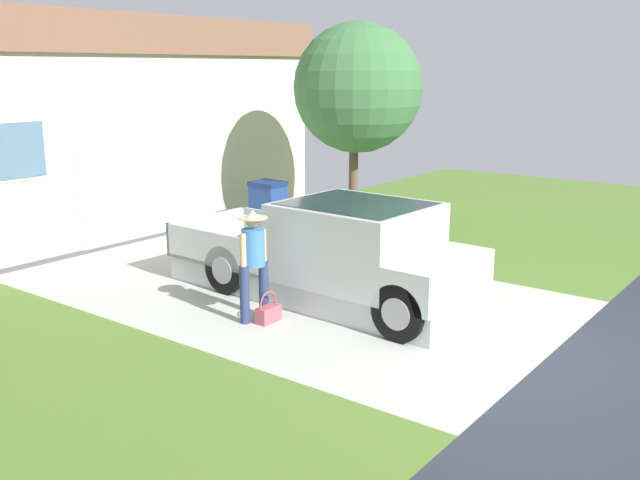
# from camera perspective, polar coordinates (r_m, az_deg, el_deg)

# --- Properties ---
(pickup_truck) EXTENTS (2.04, 5.18, 1.60)m
(pickup_truck) POSITION_cam_1_polar(r_m,az_deg,el_deg) (10.96, 1.83, -1.35)
(pickup_truck) COLOR silver
(pickup_truck) RESTS_ON ground
(person_with_hat) EXTENTS (0.51, 0.42, 1.62)m
(person_with_hat) POSITION_cam_1_polar(r_m,az_deg,el_deg) (10.16, -5.34, -1.34)
(person_with_hat) COLOR navy
(person_with_hat) RESTS_ON ground
(handbag) EXTENTS (0.38, 0.18, 0.46)m
(handbag) POSITION_cam_1_polar(r_m,az_deg,el_deg) (10.28, -4.14, -5.82)
(handbag) COLOR #B24C56
(handbag) RESTS_ON ground
(house_with_garage) EXTENTS (10.21, 5.72, 4.64)m
(house_with_garage) POSITION_cam_1_polar(r_m,az_deg,el_deg) (18.18, -18.07, 9.17)
(house_with_garage) COLOR beige
(house_with_garage) RESTS_ON ground
(neighbor_tree) EXTENTS (2.81, 2.81, 4.52)m
(neighbor_tree) POSITION_cam_1_polar(r_m,az_deg,el_deg) (15.88, 3.04, 12.03)
(neighbor_tree) COLOR brown
(neighbor_tree) RESTS_ON ground
(wheeled_trash_bin) EXTENTS (0.60, 0.72, 1.05)m
(wheeled_trash_bin) POSITION_cam_1_polar(r_m,az_deg,el_deg) (16.25, -4.17, 3.02)
(wheeled_trash_bin) COLOR navy
(wheeled_trash_bin) RESTS_ON ground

